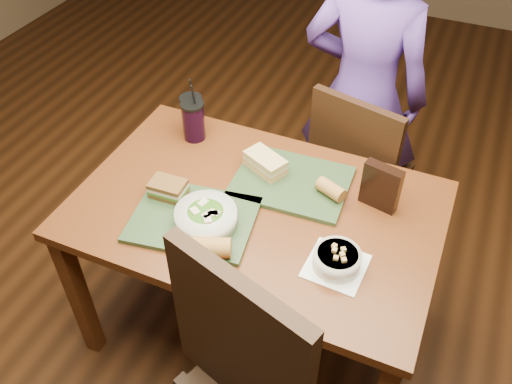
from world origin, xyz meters
TOP-DOWN VIEW (x-y plane):
  - ground at (0.00, 0.00)m, footprint 6.00×6.00m
  - dining_table at (0.00, 0.00)m, footprint 1.30×0.85m
  - chair_far at (0.21, 0.61)m, footprint 0.49×0.50m
  - diner at (0.17, 0.81)m, footprint 0.58×0.38m
  - tray_near at (-0.17, -0.15)m, footprint 0.46×0.38m
  - tray_far at (0.07, 0.16)m, footprint 0.44×0.34m
  - salad_bowl at (-0.11, -0.16)m, footprint 0.21×0.21m
  - soup_bowl at (0.35, -0.15)m, footprint 0.19×0.19m
  - sandwich_near at (-0.31, -0.09)m, footprint 0.13×0.09m
  - sandwich_far at (-0.04, 0.18)m, footprint 0.18×0.15m
  - baguette_near at (-0.04, -0.28)m, footprint 0.15×0.11m
  - baguette_far at (0.23, 0.14)m, footprint 0.12×0.09m
  - cup_cola at (-0.42, 0.31)m, footprint 0.09×0.09m
  - cup_berry at (-0.39, 0.27)m, footprint 0.09×0.09m
  - chip_bag at (0.40, 0.18)m, footprint 0.14×0.07m

SIDE VIEW (x-z plane):
  - ground at x=0.00m, z-range 0.00..0.00m
  - chair_far at x=0.21m, z-range 0.05..0.99m
  - dining_table at x=0.00m, z-range 0.28..1.03m
  - tray_near at x=-0.17m, z-range 0.75..0.77m
  - tray_far at x=0.07m, z-range 0.75..0.77m
  - soup_bowl at x=0.35m, z-range 0.75..0.82m
  - diner at x=0.17m, z-range 0.00..1.57m
  - baguette_far at x=0.23m, z-range 0.77..0.82m
  - sandwich_near at x=-0.31m, z-range 0.77..0.83m
  - sandwich_far at x=-0.04m, z-range 0.77..0.83m
  - baguette_near at x=-0.04m, z-range 0.77..0.83m
  - salad_bowl at x=-0.11m, z-range 0.77..0.84m
  - cup_cola at x=-0.42m, z-range 0.71..0.96m
  - cup_berry at x=-0.39m, z-range 0.71..0.96m
  - chip_bag at x=0.40m, z-range 0.75..0.93m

